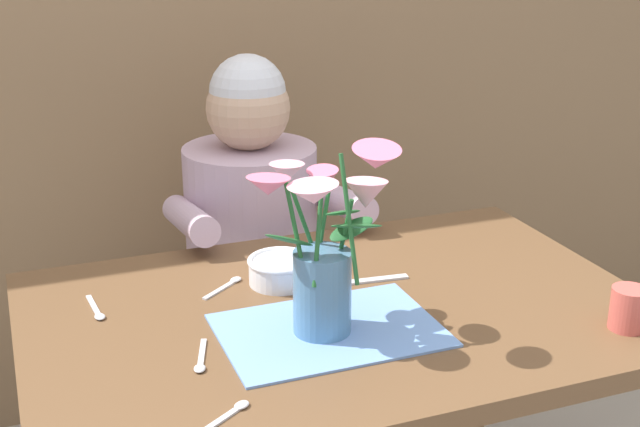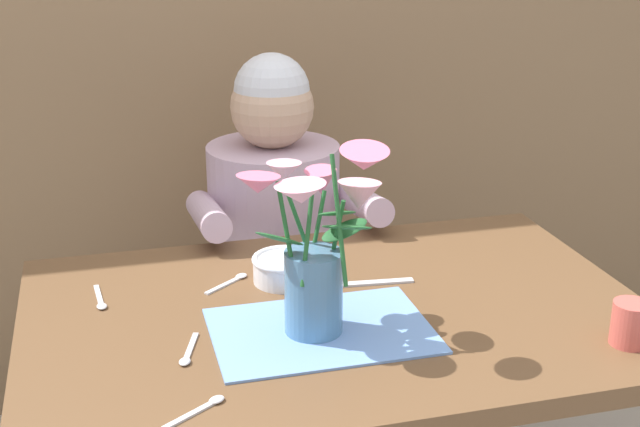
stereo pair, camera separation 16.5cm
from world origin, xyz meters
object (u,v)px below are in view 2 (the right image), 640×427
at_px(flower_vase, 317,245).
at_px(tea_cup, 631,323).
at_px(dinner_knife, 368,283).
at_px(ceramic_bowl, 285,268).
at_px(seated_person, 275,269).

xyz_separation_m(flower_vase, tea_cup, (0.53, -0.19, -0.13)).
relative_size(flower_vase, dinner_knife, 1.94).
height_order(flower_vase, tea_cup, flower_vase).
relative_size(dinner_knife, tea_cup, 2.04).
distance_m(ceramic_bowl, tea_cup, 0.68).
bearing_deg(flower_vase, ceramic_bowl, 92.07).
bearing_deg(ceramic_bowl, dinner_knife, -19.90).
bearing_deg(seated_person, flower_vase, -94.07).
height_order(seated_person, flower_vase, seated_person).
xyz_separation_m(seated_person, flower_vase, (-0.07, -0.70, 0.35)).
bearing_deg(ceramic_bowl, flower_vase, -87.93).
bearing_deg(ceramic_bowl, seated_person, 80.63).
bearing_deg(dinner_knife, tea_cup, -38.46).
bearing_deg(tea_cup, seated_person, 117.30).
distance_m(flower_vase, dinner_knife, 0.29).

